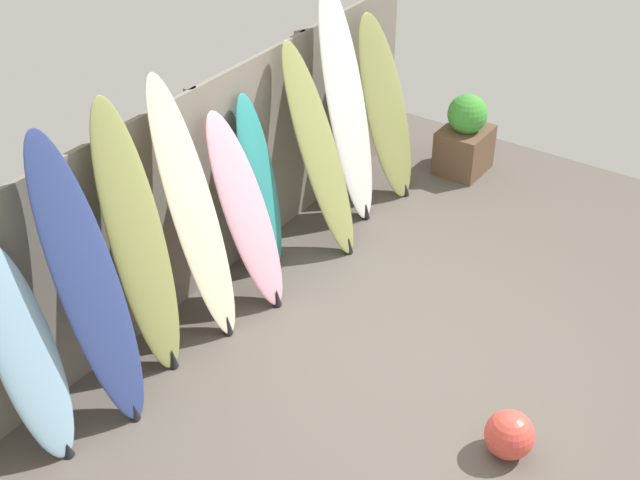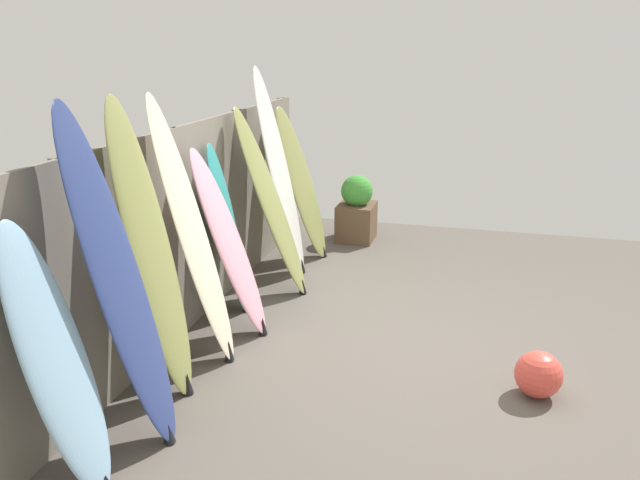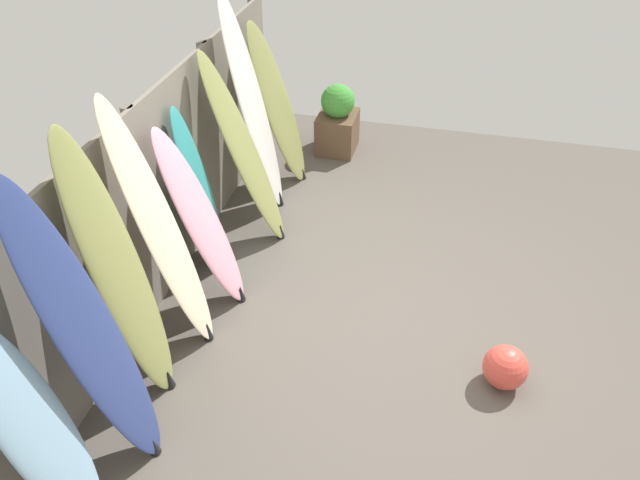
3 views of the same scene
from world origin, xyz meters
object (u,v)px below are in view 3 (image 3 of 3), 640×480
(surfboard_skyblue_0, at_px, (37,432))
(surfboard_teal_5, at_px, (200,193))
(surfboard_cream_3, at_px, (162,233))
(surfboard_white_7, at_px, (253,108))
(surfboard_pink_4, at_px, (202,221))
(surfboard_navy_1, at_px, (89,336))
(planter_box, at_px, (337,121))
(surfboard_olive_6, at_px, (244,153))
(surfboard_olive_2, at_px, (120,276))
(surfboard_olive_8, at_px, (278,106))
(beach_ball, at_px, (505,367))

(surfboard_skyblue_0, relative_size, surfboard_teal_5, 0.99)
(surfboard_cream_3, height_order, surfboard_white_7, surfboard_white_7)
(surfboard_pink_4, distance_m, surfboard_white_7, 1.60)
(surfboard_pink_4, bearing_deg, surfboard_navy_1, 179.36)
(planter_box, bearing_deg, surfboard_olive_6, 166.52)
(surfboard_olive_2, bearing_deg, surfboard_skyblue_0, -179.76)
(surfboard_white_7, distance_m, surfboard_olive_8, 0.64)
(surfboard_olive_2, height_order, planter_box, surfboard_olive_2)
(surfboard_skyblue_0, height_order, beach_ball, surfboard_skyblue_0)
(surfboard_olive_2, relative_size, beach_ball, 6.30)
(surfboard_olive_2, distance_m, surfboard_pink_4, 1.09)
(planter_box, relative_size, beach_ball, 2.48)
(beach_ball, bearing_deg, surfboard_olive_2, 103.50)
(surfboard_navy_1, relative_size, surfboard_cream_3, 1.02)
(surfboard_olive_6, relative_size, surfboard_olive_8, 1.06)
(surfboard_navy_1, height_order, surfboard_teal_5, surfboard_navy_1)
(surfboard_skyblue_0, xyz_separation_m, beach_ball, (1.71, -2.67, -0.62))
(surfboard_cream_3, xyz_separation_m, surfboard_white_7, (2.08, -0.01, 0.06))
(surfboard_cream_3, distance_m, surfboard_olive_6, 1.51)
(surfboard_pink_4, bearing_deg, surfboard_white_7, 2.32)
(surfboard_navy_1, height_order, beach_ball, surfboard_navy_1)
(surfboard_olive_2, bearing_deg, surfboard_olive_6, -4.40)
(surfboard_skyblue_0, distance_m, surfboard_olive_8, 4.29)
(surfboard_cream_3, height_order, surfboard_pink_4, surfboard_cream_3)
(surfboard_olive_6, relative_size, planter_box, 2.22)
(surfboard_navy_1, relative_size, planter_box, 2.56)
(surfboard_olive_2, distance_m, surfboard_olive_6, 2.05)
(surfboard_skyblue_0, height_order, surfboard_olive_8, surfboard_olive_8)
(surfboard_navy_1, xyz_separation_m, surfboard_olive_2, (0.57, 0.11, -0.01))
(surfboard_teal_5, xyz_separation_m, surfboard_olive_8, (1.73, -0.20, 0.08))
(surfboard_navy_1, relative_size, surfboard_pink_4, 1.32)
(surfboard_olive_6, relative_size, beach_ball, 5.52)
(surfboard_pink_4, bearing_deg, surfboard_skyblue_0, 176.81)
(surfboard_white_7, bearing_deg, beach_ball, -127.21)
(surfboard_navy_1, height_order, surfboard_olive_6, surfboard_navy_1)
(surfboard_pink_4, relative_size, planter_box, 1.94)
(surfboard_olive_8, bearing_deg, surfboard_pink_4, 179.95)
(surfboard_pink_4, height_order, surfboard_teal_5, surfboard_pink_4)
(surfboard_cream_3, distance_m, beach_ball, 2.77)
(surfboard_navy_1, distance_m, planter_box, 4.65)
(surfboard_olive_2, relative_size, surfboard_white_7, 0.96)
(beach_ball, bearing_deg, surfboard_white_7, 52.79)
(surfboard_navy_1, distance_m, surfboard_teal_5, 2.08)
(surfboard_olive_8, bearing_deg, surfboard_olive_2, 177.77)
(surfboard_navy_1, distance_m, surfboard_olive_8, 3.79)
(surfboard_olive_6, bearing_deg, surfboard_pink_4, 178.02)
(surfboard_navy_1, relative_size, surfboard_teal_5, 1.35)
(surfboard_skyblue_0, relative_size, surfboard_olive_2, 0.74)
(surfboard_skyblue_0, xyz_separation_m, surfboard_navy_1, (0.51, -0.10, 0.28))
(surfboard_cream_3, relative_size, surfboard_teal_5, 1.32)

